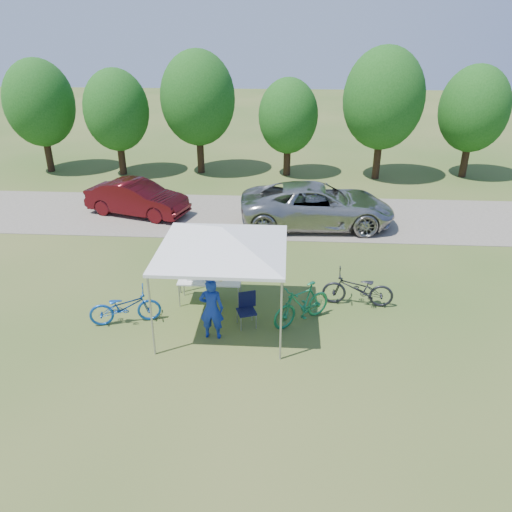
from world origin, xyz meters
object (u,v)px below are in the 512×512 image
at_px(folding_chair, 247,306).
at_px(bike_dark, 358,289).
at_px(cooler, 196,273).
at_px(minivan, 317,205).
at_px(bike_blue, 125,307).
at_px(folding_table, 210,281).
at_px(sedan, 137,198).
at_px(cyclist, 212,309).
at_px(bike_green, 302,304).

relative_size(folding_chair, bike_dark, 0.46).
relative_size(cooler, minivan, 0.08).
bearing_deg(bike_blue, bike_dark, -94.25).
bearing_deg(bike_dark, folding_table, -84.16).
relative_size(bike_blue, sedan, 0.44).
distance_m(folding_chair, minivan, 7.47).
distance_m(folding_table, cyclist, 1.75).
height_order(folding_table, bike_dark, bike_dark).
bearing_deg(sedan, bike_green, -122.76).
xyz_separation_m(minivan, sedan, (-7.26, 0.72, -0.12)).
distance_m(folding_chair, bike_green, 1.44).
height_order(bike_blue, bike_dark, bike_dark).
distance_m(cyclist, bike_dark, 4.24).
height_order(cooler, bike_blue, cooler).
bearing_deg(cyclist, folding_chair, -139.88).
bearing_deg(bike_dark, sedan, -124.96).
xyz_separation_m(cooler, sedan, (-3.62, 6.81, -0.18)).
xyz_separation_m(bike_dark, minivan, (-0.88, 6.00, 0.32)).
height_order(minivan, sedan, minivan).
bearing_deg(bike_dark, cooler, -84.27).
bearing_deg(cyclist, bike_dark, -153.44).
height_order(bike_blue, sedan, sedan).
xyz_separation_m(bike_blue, bike_green, (4.62, 0.32, 0.07)).
height_order(bike_dark, sedan, sedan).
height_order(bike_green, bike_dark, bike_green).
bearing_deg(folding_chair, folding_table, 116.63).
distance_m(folding_table, folding_chair, 1.55).
distance_m(bike_green, bike_dark, 1.86).
height_order(bike_green, minivan, minivan).
relative_size(folding_table, minivan, 0.30).
bearing_deg(cyclist, cooler, -66.62).
bearing_deg(folding_table, bike_blue, -149.58).
distance_m(folding_table, bike_blue, 2.41).
relative_size(folding_table, bike_blue, 0.95).
relative_size(bike_blue, bike_green, 1.00).
height_order(cooler, sedan, sedan).
xyz_separation_m(folding_chair, minivan, (2.13, 7.15, 0.30)).
bearing_deg(sedan, bike_dark, -112.73).
height_order(folding_table, cyclist, cyclist).
xyz_separation_m(bike_blue, bike_dark, (6.19, 1.30, 0.03)).
bearing_deg(bike_blue, minivan, -52.18).
bearing_deg(minivan, bike_dark, -174.54).
bearing_deg(minivan, cooler, 146.26).
height_order(folding_chair, cooler, cooler).
bearing_deg(bike_blue, cyclist, -118.14).
bearing_deg(bike_blue, sedan, -2.52).
height_order(folding_table, sedan, sedan).
xyz_separation_m(folding_chair, bike_dark, (3.01, 1.15, -0.01)).
height_order(cooler, bike_dark, cooler).
relative_size(folding_chair, cyclist, 0.55).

